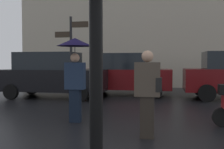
# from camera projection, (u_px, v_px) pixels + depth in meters

# --- Properties ---
(pedestrian_with_umbrella) EXTENTS (0.91, 0.91, 2.14)m
(pedestrian_with_umbrella) POSITION_uv_depth(u_px,v_px,m) (75.00, 60.00, 6.93)
(pedestrian_with_umbrella) COLOR black
(pedestrian_with_umbrella) RESTS_ON ground
(pedestrian_with_bag) EXTENTS (0.54, 0.24, 1.77)m
(pedestrian_with_bag) POSITION_uv_depth(u_px,v_px,m) (148.00, 89.00, 5.48)
(pedestrian_with_bag) COLOR #2A241E
(pedestrian_with_bag) RESTS_ON ground
(parked_car_left) EXTENTS (4.11, 2.08, 1.92)m
(parked_car_left) POSITION_uv_depth(u_px,v_px,m) (125.00, 74.00, 12.67)
(parked_car_left) COLOR #590C0F
(parked_car_left) RESTS_ON ground
(parked_car_distant) EXTENTS (4.57, 1.97, 1.94)m
(parked_car_distant) POSITION_uv_depth(u_px,v_px,m) (52.00, 75.00, 11.78)
(parked_car_distant) COLOR black
(parked_car_distant) RESTS_ON ground
(street_signpost) EXTENTS (1.08, 0.08, 2.94)m
(street_signpost) POSITION_uv_depth(u_px,v_px,m) (71.00, 54.00, 8.54)
(street_signpost) COLOR black
(street_signpost) RESTS_ON ground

